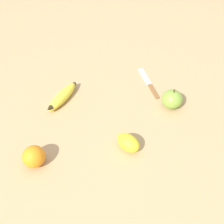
# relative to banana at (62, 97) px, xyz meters

# --- Properties ---
(ground_plane) EXTENTS (3.00, 3.00, 0.00)m
(ground_plane) POSITION_rel_banana_xyz_m (0.16, -0.04, -0.02)
(ground_plane) COLOR tan
(banana) EXTENTS (0.10, 0.18, 0.04)m
(banana) POSITION_rel_banana_xyz_m (0.00, 0.00, 0.00)
(banana) COLOR yellow
(banana) RESTS_ON ground_plane
(orange) EXTENTS (0.07, 0.07, 0.07)m
(orange) POSITION_rel_banana_xyz_m (-0.02, -0.28, 0.01)
(orange) COLOR orange
(orange) RESTS_ON ground_plane
(apple) EXTENTS (0.08, 0.08, 0.08)m
(apple) POSITION_rel_banana_xyz_m (0.41, 0.01, 0.01)
(apple) COLOR olive
(apple) RESTS_ON ground_plane
(lemon) EXTENTS (0.09, 0.09, 0.05)m
(lemon) POSITION_rel_banana_xyz_m (0.26, -0.19, 0.01)
(lemon) COLOR yellow
(lemon) RESTS_ON ground_plane
(paring_knife) EXTENTS (0.09, 0.19, 0.01)m
(paring_knife) POSITION_rel_banana_xyz_m (0.33, 0.13, -0.02)
(paring_knife) COLOR silver
(paring_knife) RESTS_ON ground_plane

